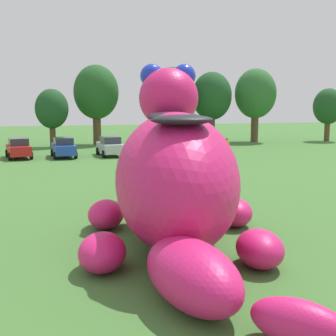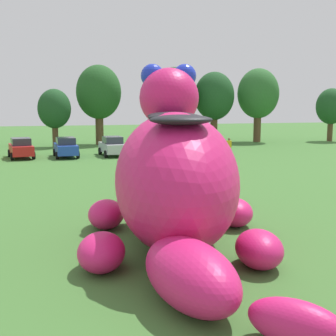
{
  "view_description": "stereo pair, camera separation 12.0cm",
  "coord_description": "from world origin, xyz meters",
  "px_view_note": "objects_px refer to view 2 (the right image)",
  "views": [
    {
      "loc": [
        -4.67,
        -13.03,
        4.71
      ],
      "look_at": [
        -0.86,
        1.78,
        2.45
      ],
      "focal_mm": 47.67,
      "sensor_mm": 36.0,
      "label": 1
    },
    {
      "loc": [
        -4.55,
        -13.06,
        4.71
      ],
      "look_at": [
        -0.86,
        1.78,
        2.45
      ],
      "focal_mm": 47.67,
      "sensor_mm": 36.0,
      "label": 2
    }
  ],
  "objects_px": {
    "giant_inflatable_creature": "(176,178)",
    "spectator_by_cars": "(136,179)",
    "car_red": "(21,148)",
    "box_truck": "(176,136)",
    "car_blue": "(66,147)",
    "car_silver": "(112,146)",
    "spectator_wandering": "(229,148)"
  },
  "relations": [
    {
      "from": "giant_inflatable_creature",
      "to": "car_blue",
      "type": "distance_m",
      "value": 25.6
    },
    {
      "from": "car_red",
      "to": "giant_inflatable_creature",
      "type": "bearing_deg",
      "value": -75.33
    },
    {
      "from": "car_red",
      "to": "spectator_by_cars",
      "type": "distance_m",
      "value": 18.9
    },
    {
      "from": "giant_inflatable_creature",
      "to": "car_blue",
      "type": "bearing_deg",
      "value": 96.8
    },
    {
      "from": "car_red",
      "to": "box_truck",
      "type": "height_order",
      "value": "box_truck"
    },
    {
      "from": "box_truck",
      "to": "car_red",
      "type": "bearing_deg",
      "value": -176.29
    },
    {
      "from": "car_blue",
      "to": "spectator_wandering",
      "type": "relative_size",
      "value": 2.47
    },
    {
      "from": "car_blue",
      "to": "car_silver",
      "type": "distance_m",
      "value": 4.02
    },
    {
      "from": "car_blue",
      "to": "spectator_by_cars",
      "type": "distance_m",
      "value": 17.61
    },
    {
      "from": "spectator_wandering",
      "to": "car_silver",
      "type": "bearing_deg",
      "value": 157.33
    },
    {
      "from": "car_silver",
      "to": "box_truck",
      "type": "distance_m",
      "value": 6.25
    },
    {
      "from": "giant_inflatable_creature",
      "to": "car_red",
      "type": "height_order",
      "value": "giant_inflatable_creature"
    },
    {
      "from": "car_silver",
      "to": "giant_inflatable_creature",
      "type": "bearing_deg",
      "value": -92.24
    },
    {
      "from": "box_truck",
      "to": "spectator_by_cars",
      "type": "relative_size",
      "value": 3.88
    },
    {
      "from": "car_red",
      "to": "spectator_by_cars",
      "type": "bearing_deg",
      "value": -68.92
    },
    {
      "from": "spectator_by_cars",
      "to": "spectator_wandering",
      "type": "bearing_deg",
      "value": 52.41
    },
    {
      "from": "car_blue",
      "to": "box_truck",
      "type": "height_order",
      "value": "box_truck"
    },
    {
      "from": "box_truck",
      "to": "spectator_by_cars",
      "type": "bearing_deg",
      "value": -110.74
    },
    {
      "from": "car_silver",
      "to": "spectator_wandering",
      "type": "height_order",
      "value": "car_silver"
    },
    {
      "from": "giant_inflatable_creature",
      "to": "spectator_by_cars",
      "type": "distance_m",
      "value": 8.17
    },
    {
      "from": "car_blue",
      "to": "spectator_by_cars",
      "type": "height_order",
      "value": "car_blue"
    },
    {
      "from": "car_silver",
      "to": "spectator_by_cars",
      "type": "distance_m",
      "value": 17.42
    },
    {
      "from": "car_blue",
      "to": "spectator_by_cars",
      "type": "bearing_deg",
      "value": -79.86
    },
    {
      "from": "giant_inflatable_creature",
      "to": "car_red",
      "type": "bearing_deg",
      "value": 104.67
    },
    {
      "from": "giant_inflatable_creature",
      "to": "car_silver",
      "type": "relative_size",
      "value": 2.93
    },
    {
      "from": "giant_inflatable_creature",
      "to": "box_truck",
      "type": "xyz_separation_m",
      "value": [
        7.09,
        26.58,
        -0.67
      ]
    },
    {
      "from": "car_blue",
      "to": "spectator_by_cars",
      "type": "relative_size",
      "value": 2.47
    },
    {
      "from": "car_red",
      "to": "car_silver",
      "type": "height_order",
      "value": "same"
    },
    {
      "from": "box_truck",
      "to": "spectator_by_cars",
      "type": "xyz_separation_m",
      "value": [
        -7.02,
        -18.53,
        -0.75
      ]
    },
    {
      "from": "spectator_by_cars",
      "to": "giant_inflatable_creature",
      "type": "bearing_deg",
      "value": -90.54
    },
    {
      "from": "giant_inflatable_creature",
      "to": "spectator_wandering",
      "type": "distance_m",
      "value": 23.94
    },
    {
      "from": "spectator_by_cars",
      "to": "box_truck",
      "type": "bearing_deg",
      "value": 69.26
    }
  ]
}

